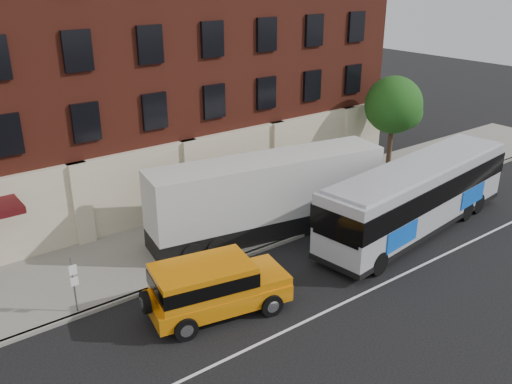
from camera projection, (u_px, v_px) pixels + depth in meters
ground at (347, 312)px, 21.67m from camera, size 120.00×120.00×0.00m
sidewalk at (220, 229)px, 28.29m from camera, size 60.00×6.00×0.15m
kerb at (255, 252)px, 26.07m from camera, size 60.00×0.25×0.15m
lane_line at (338, 306)px, 22.04m from camera, size 60.00×0.12×0.01m
building at (139, 61)px, 31.29m from camera, size 30.00×12.10×15.00m
sign_pole at (74, 283)px, 20.91m from camera, size 0.30×0.20×2.50m
street_tree at (394, 107)px, 34.57m from camera, size 3.60×3.60×6.20m
city_bus at (418, 194)px, 27.65m from camera, size 13.49×4.43×3.63m
yellow_suv at (212, 285)px, 21.11m from camera, size 5.89×3.32×2.19m
shipping_container at (268, 197)px, 27.32m from camera, size 12.31×4.51×4.02m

